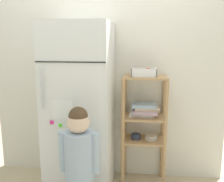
# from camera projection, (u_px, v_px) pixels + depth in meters

# --- Properties ---
(kitchen_wall_back) EXTENTS (2.47, 0.03, 2.14)m
(kitchen_wall_back) POSITION_uv_depth(u_px,v_px,m) (107.00, 79.00, 2.79)
(kitchen_wall_back) COLOR silver
(kitchen_wall_back) RESTS_ON ground
(refrigerator) EXTENTS (0.59, 0.69, 1.64)m
(refrigerator) POSITION_uv_depth(u_px,v_px,m) (81.00, 110.00, 2.52)
(refrigerator) COLOR white
(refrigerator) RESTS_ON ground
(child_standing) EXTENTS (0.32, 0.24, 0.99)m
(child_standing) POSITION_uv_depth(u_px,v_px,m) (79.00, 155.00, 2.05)
(child_standing) COLOR #46436B
(child_standing) RESTS_ON ground
(pantry_shelf_unit) EXTENTS (0.44, 0.30, 1.13)m
(pantry_shelf_unit) POSITION_uv_depth(u_px,v_px,m) (144.00, 119.00, 2.65)
(pantry_shelf_unit) COLOR tan
(pantry_shelf_unit) RESTS_ON ground
(fruit_bin) EXTENTS (0.24, 0.17, 0.09)m
(fruit_bin) POSITION_uv_depth(u_px,v_px,m) (145.00, 73.00, 2.54)
(fruit_bin) COLOR white
(fruit_bin) RESTS_ON pantry_shelf_unit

